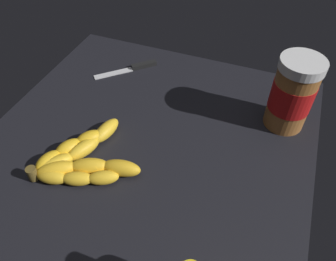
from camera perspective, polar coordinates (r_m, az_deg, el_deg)
ground_plane at (r=71.98cm, az=-4.10°, el=-3.73°), size 73.82×70.05×3.52cm
banana_bunch at (r=68.49cm, az=-15.17°, el=-4.89°), size 20.49×20.99×3.41cm
peanut_butter_jar at (r=74.60cm, az=20.91°, el=5.95°), size 9.27×9.27×17.07cm
butter_knife at (r=91.64cm, az=-6.41°, el=10.79°), size 13.17×13.98×1.20cm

